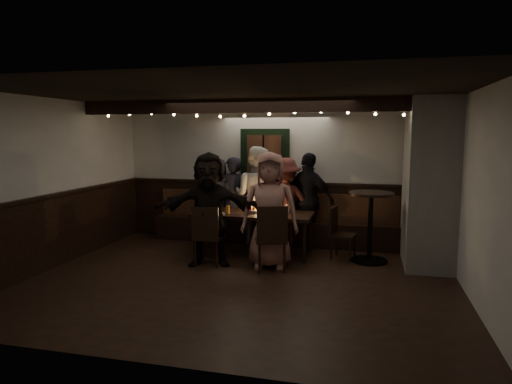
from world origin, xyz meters
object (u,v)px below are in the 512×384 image
(person_b, at_px, (233,200))
(person_f, at_px, (209,209))
(chair_near_right, at_px, (271,235))
(chair_end, at_px, (339,230))
(high_top, at_px, (370,218))
(chair_near_left, at_px, (207,232))
(person_d, at_px, (285,203))
(person_e, at_px, (309,200))
(person_g, at_px, (270,210))
(person_c, at_px, (256,196))
(person_a, at_px, (216,200))
(dining_table, at_px, (253,216))

(person_b, xyz_separation_m, person_f, (0.08, -1.56, 0.07))
(chair_near_right, bearing_deg, chair_end, 47.84)
(high_top, bearing_deg, chair_near_left, -160.82)
(chair_end, xyz_separation_m, person_d, (-1.01, 0.55, 0.33))
(chair_near_right, height_order, person_e, person_e)
(chair_near_left, bearing_deg, chair_end, 25.95)
(person_e, relative_size, person_f, 0.97)
(chair_near_left, distance_m, person_d, 1.80)
(person_g, bearing_deg, chair_end, 28.84)
(person_b, bearing_deg, high_top, 145.51)
(person_b, bearing_deg, person_f, 75.48)
(person_b, height_order, person_f, person_f)
(chair_near_left, height_order, person_c, person_c)
(chair_near_left, height_order, chair_near_right, chair_near_right)
(chair_near_right, height_order, person_a, person_a)
(person_a, xyz_separation_m, person_g, (1.35, -1.41, 0.09))
(dining_table, xyz_separation_m, person_c, (-0.12, 0.70, 0.26))
(chair_near_right, height_order, high_top, high_top)
(chair_end, height_order, person_a, person_a)
(person_c, relative_size, person_d, 1.12)
(chair_end, height_order, person_c, person_c)
(dining_table, bearing_deg, chair_near_left, -120.74)
(chair_near_left, xyz_separation_m, person_e, (1.37, 1.64, 0.33))
(chair_near_right, bearing_deg, dining_table, 119.06)
(chair_near_right, relative_size, high_top, 0.89)
(chair_near_right, xyz_separation_m, person_g, (-0.08, 0.23, 0.33))
(chair_near_right, distance_m, person_f, 1.09)
(chair_end, height_order, high_top, high_top)
(chair_end, height_order, person_d, person_d)
(person_c, height_order, person_f, person_c)
(chair_end, bearing_deg, person_g, -141.66)
(high_top, bearing_deg, person_a, 165.90)
(dining_table, height_order, chair_end, dining_table)
(person_a, bearing_deg, person_g, 145.21)
(chair_near_right, xyz_separation_m, person_c, (-0.64, 1.63, 0.34))
(person_a, xyz_separation_m, person_f, (0.40, -1.49, 0.09))
(person_f, bearing_deg, dining_table, 42.62)
(dining_table, xyz_separation_m, person_b, (-0.59, 0.78, 0.16))
(chair_end, distance_m, high_top, 0.56)
(chair_near_left, height_order, person_g, person_g)
(chair_near_left, relative_size, person_g, 0.53)
(person_d, height_order, person_g, person_g)
(high_top, xyz_separation_m, person_a, (-2.86, 0.72, 0.09))
(high_top, relative_size, person_e, 0.66)
(high_top, bearing_deg, person_f, -162.54)
(high_top, relative_size, person_a, 0.71)
(chair_near_right, distance_m, person_b, 2.05)
(high_top, distance_m, person_c, 2.19)
(person_f, bearing_deg, chair_near_right, -22.58)
(chair_near_right, relative_size, person_a, 0.63)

